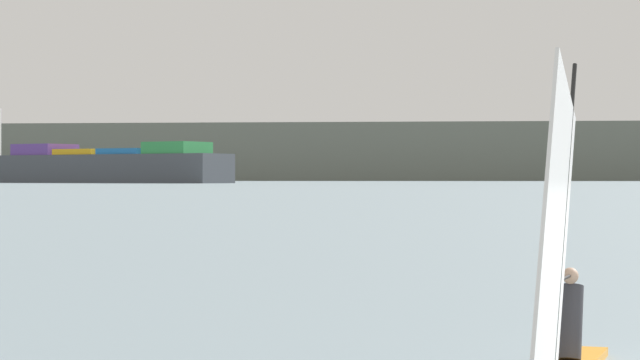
{
  "coord_description": "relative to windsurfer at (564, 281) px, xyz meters",
  "views": [
    {
      "loc": [
        -0.0,
        -16.44,
        2.53
      ],
      "look_at": [
        -6.48,
        6.41,
        2.49
      ],
      "focal_mm": 74.92,
      "sensor_mm": 36.0,
      "label": 1
    }
  ],
  "objects": [
    {
      "name": "windsurfer",
      "position": [
        0.0,
        0.0,
        0.0
      ],
      "size": [
        0.77,
        4.6,
        4.43
      ],
      "rotation": [
        0.0,
        0.0,
        1.53
      ],
      "color": "orange",
      "rests_on": "ground_plane"
    },
    {
      "name": "cargo_ship",
      "position": [
        -279.06,
        540.9,
        8.35
      ],
      "size": [
        165.74,
        67.02,
        42.02
      ],
      "rotation": [
        0.0,
        0.0,
        6.01
      ],
      "color": "#3F444C",
      "rests_on": "ground_plane"
    },
    {
      "name": "distant_headland",
      "position": [
        -169.6,
        1072.81,
        19.92
      ],
      "size": [
        1091.03,
        479.51,
        42.27
      ],
      "primitive_type": "cube",
      "rotation": [
        0.0,
        0.0,
        0.17
      ],
      "color": "#60665B",
      "rests_on": "ground_plane"
    }
  ]
}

